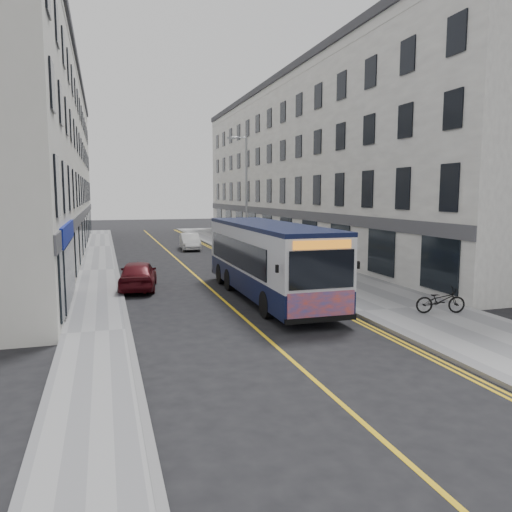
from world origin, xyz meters
TOP-DOWN VIEW (x-y plane):
  - ground at (0.00, 0.00)m, footprint 140.00×140.00m
  - pavement_east at (6.25, 12.00)m, footprint 4.50×64.00m
  - pavement_west at (-5.00, 12.00)m, footprint 2.00×64.00m
  - kerb_east at (4.00, 12.00)m, footprint 0.18×64.00m
  - kerb_west at (-4.00, 12.00)m, footprint 0.18×64.00m
  - road_centre_line at (0.00, 12.00)m, footprint 0.12×64.00m
  - road_dbl_yellow_inner at (3.55, 12.00)m, footprint 0.10×64.00m
  - road_dbl_yellow_outer at (3.75, 12.00)m, footprint 0.10×64.00m
  - terrace_east at (11.50, 21.00)m, footprint 6.00×46.00m
  - terrace_west at (-9.00, 21.00)m, footprint 6.00×46.00m
  - streetlamp at (4.17, 14.00)m, footprint 1.32×0.18m
  - city_bus at (1.87, 2.44)m, footprint 2.53×10.83m
  - bicycle at (6.79, -2.35)m, footprint 1.88×1.03m
  - pedestrian_near at (7.55, 11.03)m, footprint 0.85×0.72m
  - pedestrian_far at (6.12, 17.11)m, footprint 0.96×0.92m
  - car_white at (1.80, 21.64)m, footprint 1.60×3.97m
  - car_maroon at (-3.20, 6.02)m, footprint 2.11×4.17m

SIDE VIEW (x-z plane):
  - ground at x=0.00m, z-range 0.00..0.00m
  - road_centre_line at x=0.00m, z-range 0.00..0.01m
  - road_dbl_yellow_inner at x=3.55m, z-range 0.00..0.01m
  - road_dbl_yellow_outer at x=3.75m, z-range 0.00..0.01m
  - pavement_east at x=6.25m, z-range 0.00..0.12m
  - pavement_west at x=-5.00m, z-range 0.00..0.12m
  - kerb_east at x=4.00m, z-range 0.00..0.13m
  - kerb_west at x=-4.00m, z-range 0.00..0.13m
  - bicycle at x=6.79m, z-range 0.12..1.06m
  - car_white at x=1.80m, z-range 0.00..1.28m
  - car_maroon at x=-3.20m, z-range 0.00..1.36m
  - pedestrian_far at x=6.12m, z-range 0.12..1.69m
  - pedestrian_near at x=7.55m, z-range 0.12..2.11m
  - city_bus at x=1.87m, z-range 0.15..3.29m
  - streetlamp at x=4.17m, z-range 0.38..8.38m
  - terrace_east at x=11.50m, z-range 0.00..13.00m
  - terrace_west at x=-9.00m, z-range 0.00..13.00m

